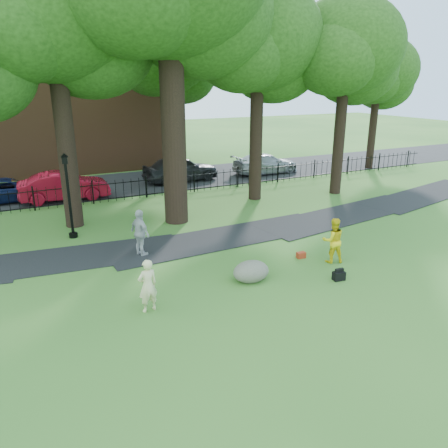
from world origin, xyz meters
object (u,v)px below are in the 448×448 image
woman (148,286)px  lamppost (69,197)px  red_sedan (64,186)px  man (333,240)px  boulder (251,270)px

woman → lamppost: 7.72m
red_sedan → woman: bearing=-175.8°
man → boulder: size_ratio=1.34×
woman → man: bearing=174.7°
lamppost → man: bearing=-32.9°
man → boulder: man is taller
man → red_sedan: (-7.76, 13.72, -0.05)m
lamppost → red_sedan: bearing=93.1°
woman → man: man is taller
woman → red_sedan: size_ratio=0.33×
woman → red_sedan: (-0.53, 14.22, -0.01)m
boulder → red_sedan: red_sedan is taller
red_sedan → lamppost: bearing=177.6°
boulder → lamppost: (-4.79, 7.11, 1.42)m
man → boulder: bearing=19.6°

